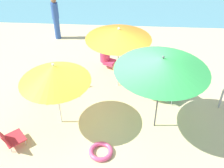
# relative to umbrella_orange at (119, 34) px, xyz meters

# --- Properties ---
(ground_plane) EXTENTS (40.00, 40.00, 0.00)m
(ground_plane) POSITION_rel_umbrella_orange_xyz_m (0.02, -1.04, -1.78)
(ground_plane) COLOR beige
(umbrella_orange) EXTENTS (1.88, 1.88, 1.99)m
(umbrella_orange) POSITION_rel_umbrella_orange_xyz_m (0.00, 0.00, 0.00)
(umbrella_orange) COLOR silver
(umbrella_orange) RESTS_ON ground_plane
(umbrella_yellow) EXTENTS (1.73, 1.73, 1.87)m
(umbrella_yellow) POSITION_rel_umbrella_orange_xyz_m (-1.43, -1.73, -0.20)
(umbrella_yellow) COLOR silver
(umbrella_yellow) RESTS_ON ground_plane
(umbrella_green) EXTENTS (2.18, 2.18, 2.15)m
(umbrella_green) POSITION_rel_umbrella_orange_xyz_m (1.05, -1.71, 0.15)
(umbrella_green) COLOR #4C4C51
(umbrella_green) RESTS_ON ground_plane
(beach_chair_a) EXTENTS (0.72, 0.72, 0.61)m
(beach_chair_a) POSITION_rel_umbrella_orange_xyz_m (1.67, -0.53, -1.47)
(beach_chair_a) COLOR teal
(beach_chair_a) RESTS_ON ground_plane
(beach_chair_b) EXTENTS (0.72, 0.72, 0.62)m
(beach_chair_b) POSITION_rel_umbrella_orange_xyz_m (-2.49, -2.63, -1.49)
(beach_chair_b) COLOR red
(beach_chair_b) RESTS_ON ground_plane
(beach_chair_c) EXTENTS (0.75, 0.74, 0.59)m
(beach_chair_c) POSITION_rel_umbrella_orange_xyz_m (-2.31, -0.69, -1.49)
(beach_chair_c) COLOR red
(beach_chair_c) RESTS_ON ground_plane
(beach_chair_d) EXTENTS (0.55, 0.55, 0.58)m
(beach_chair_d) POSITION_rel_umbrella_orange_xyz_m (-1.59, -0.36, -1.48)
(beach_chair_d) COLOR red
(beach_chair_d) RESTS_ON ground_plane
(person_a) EXTENTS (0.57, 0.48, 0.89)m
(person_a) POSITION_rel_umbrella_orange_xyz_m (-0.45, 1.05, -1.35)
(person_a) COLOR #DB3866
(person_a) RESTS_ON ground_plane
(person_b) EXTENTS (0.27, 0.27, 1.68)m
(person_b) POSITION_rel_umbrella_orange_xyz_m (-2.59, 3.04, -0.92)
(person_b) COLOR #2D519E
(person_b) RESTS_ON ground_plane
(swim_ring) EXTENTS (0.58, 0.58, 0.11)m
(swim_ring) POSITION_rel_umbrella_orange_xyz_m (-0.28, -2.70, -1.73)
(swim_ring) COLOR #E54C7F
(swim_ring) RESTS_ON ground_plane
(beach_bag) EXTENTS (0.34, 0.34, 0.35)m
(beach_bag) POSITION_rel_umbrella_orange_xyz_m (1.18, -0.02, -1.61)
(beach_bag) COLOR silver
(beach_bag) RESTS_ON ground_plane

